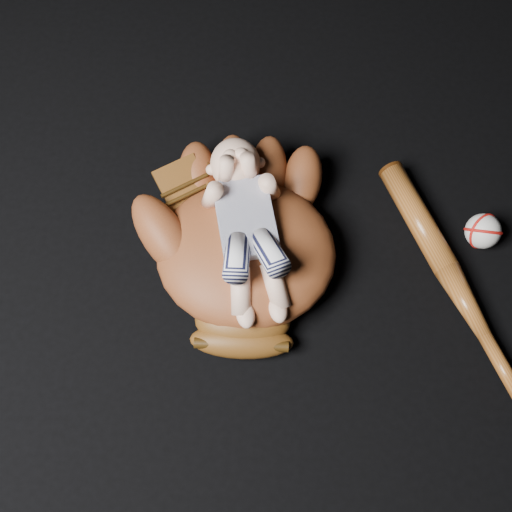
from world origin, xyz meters
name	(u,v)px	position (x,y,z in m)	size (l,w,h in m)	color
baseball_glove	(246,248)	(-0.15, -0.07, 0.07)	(0.40, 0.45, 0.14)	#622C15
newborn_baby	(248,231)	(-0.15, -0.06, 0.12)	(0.16, 0.34, 0.14)	beige
baseball_bat	(454,282)	(0.22, -0.11, 0.02)	(0.05, 0.51, 0.05)	brown
baseball	(483,231)	(0.29, -0.01, 0.03)	(0.07, 0.07, 0.07)	white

